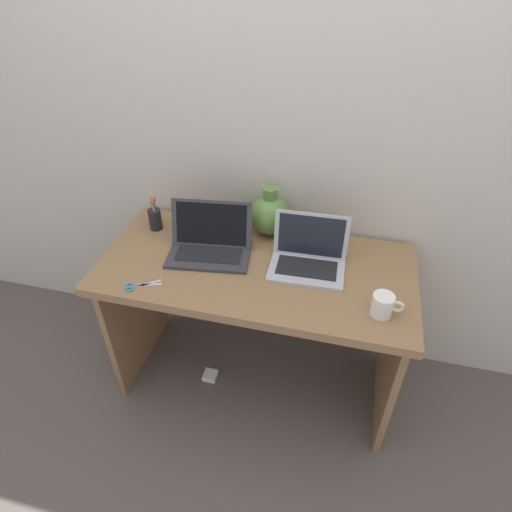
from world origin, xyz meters
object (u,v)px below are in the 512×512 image
(laptop_left, at_px, (210,240))
(power_brick, at_px, (210,375))
(coffee_mug, at_px, (383,305))
(pen_cup, at_px, (155,219))
(green_vase, at_px, (270,214))
(scissors, at_px, (137,286))
(laptop_right, at_px, (309,254))

(laptop_left, relative_size, power_brick, 5.45)
(laptop_left, distance_m, coffee_mug, 0.77)
(coffee_mug, xyz_separation_m, pen_cup, (-1.05, 0.33, 0.01))
(green_vase, distance_m, power_brick, 0.93)
(laptop_left, bearing_deg, scissors, -125.14)
(laptop_right, height_order, green_vase, green_vase)
(laptop_left, height_order, scissors, laptop_left)
(green_vase, xyz_separation_m, power_brick, (-0.23, -0.33, -0.84))
(laptop_left, height_order, pen_cup, laptop_left)
(green_vase, bearing_deg, laptop_right, -43.53)
(green_vase, bearing_deg, pen_cup, -169.13)
(pen_cup, bearing_deg, laptop_left, -19.12)
(laptop_right, xyz_separation_m, power_brick, (-0.45, -0.12, -0.80))
(coffee_mug, height_order, pen_cup, pen_cup)
(laptop_right, distance_m, power_brick, 0.93)
(power_brick, bearing_deg, laptop_right, 15.63)
(laptop_left, xyz_separation_m, laptop_right, (0.43, 0.01, 0.00))
(laptop_left, distance_m, pen_cup, 0.33)
(scissors, bearing_deg, laptop_right, 25.59)
(scissors, bearing_deg, pen_cup, 103.56)
(pen_cup, bearing_deg, power_brick, -37.24)
(pen_cup, distance_m, power_brick, 0.88)
(green_vase, xyz_separation_m, coffee_mug, (0.52, -0.43, -0.05))
(green_vase, bearing_deg, power_brick, -125.52)
(scissors, xyz_separation_m, power_brick, (0.20, 0.18, -0.75))
(laptop_left, height_order, coffee_mug, laptop_left)
(pen_cup, xyz_separation_m, power_brick, (0.30, -0.23, -0.80))
(coffee_mug, relative_size, power_brick, 1.69)
(laptop_left, xyz_separation_m, green_vase, (0.22, 0.21, 0.04))
(scissors, height_order, power_brick, scissors)
(coffee_mug, xyz_separation_m, power_brick, (-0.76, 0.10, -0.79))
(laptop_left, bearing_deg, power_brick, -96.92)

